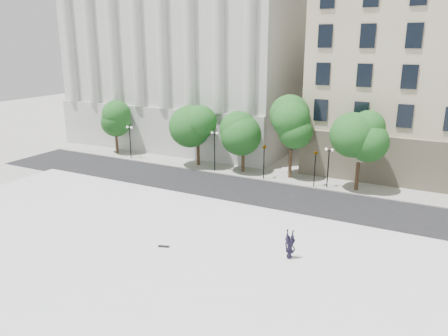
% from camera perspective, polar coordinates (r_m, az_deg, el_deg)
% --- Properties ---
extents(ground, '(160.00, 160.00, 0.00)m').
position_cam_1_polar(ground, '(27.44, -12.43, -14.39)').
color(ground, '#B4B1AA').
rests_on(ground, ground).
extents(plaza, '(44.00, 22.00, 0.45)m').
position_cam_1_polar(plaza, '(29.37, -8.66, -11.52)').
color(plaza, white).
rests_on(plaza, ground).
extents(street, '(60.00, 8.00, 0.02)m').
position_cam_1_polar(street, '(41.43, 3.62, -3.28)').
color(street, black).
rests_on(street, ground).
extents(far_sidewalk, '(60.00, 4.00, 0.12)m').
position_cam_1_polar(far_sidewalk, '(46.69, 6.63, -1.03)').
color(far_sidewalk, '#ADA99F').
rests_on(far_sidewalk, ground).
extents(building_west, '(31.50, 27.65, 25.60)m').
position_cam_1_polar(building_west, '(65.17, -2.68, 15.37)').
color(building_west, '#B5B4B0').
rests_on(building_west, ground).
extents(traffic_light_west, '(0.44, 1.78, 4.21)m').
position_cam_1_polar(traffic_light_west, '(44.42, 5.28, 3.00)').
color(traffic_light_west, black).
rests_on(traffic_light_west, ground).
extents(traffic_light_east, '(0.65, 1.81, 4.21)m').
position_cam_1_polar(traffic_light_east, '(42.75, 11.90, 2.19)').
color(traffic_light_east, black).
rests_on(traffic_light_east, ground).
extents(person_lying, '(0.83, 2.01, 0.54)m').
position_cam_1_polar(person_lying, '(28.70, 8.56, -11.10)').
color(person_lying, black).
rests_on(person_lying, plaza).
extents(skateboard, '(0.79, 0.41, 0.08)m').
position_cam_1_polar(skateboard, '(30.20, -7.87, -10.11)').
color(skateboard, black).
rests_on(skateboard, plaza).
extents(street_trees, '(46.99, 4.87, 7.70)m').
position_cam_1_polar(street_trees, '(45.09, 6.86, 4.85)').
color(street_trees, '#382619').
rests_on(street_trees, ground).
extents(lamp_posts, '(36.04, 0.28, 4.49)m').
position_cam_1_polar(lamp_posts, '(44.83, 5.56, 2.06)').
color(lamp_posts, black).
rests_on(lamp_posts, ground).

